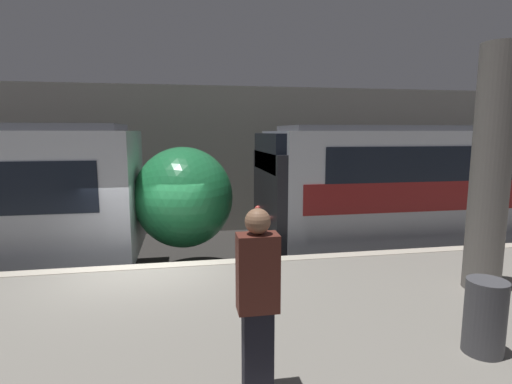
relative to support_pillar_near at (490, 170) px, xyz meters
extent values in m
plane|color=#33302D|center=(-5.47, 2.15, -3.03)|extent=(120.00, 120.00, 0.00)
cube|color=gray|center=(-5.47, -0.30, -2.46)|extent=(40.00, 4.90, 1.14)
cube|color=beige|center=(-5.47, 2.00, -1.89)|extent=(40.00, 0.30, 0.01)
cube|color=#9E998E|center=(-5.47, 9.07, -0.41)|extent=(50.00, 0.15, 5.23)
cylinder|color=slate|center=(0.00, 0.00, 0.00)|extent=(0.57, 0.57, 3.78)
ellipsoid|color=#238447|center=(-4.67, 4.54, -1.01)|extent=(2.42, 2.78, 2.47)
sphere|color=#F2EFCC|center=(-3.72, 4.54, -1.45)|extent=(0.20, 0.20, 0.20)
cube|color=black|center=(-2.52, 4.54, -1.10)|extent=(0.25, 2.96, 2.35)
cube|color=black|center=(-2.52, 4.54, 0.08)|extent=(0.25, 2.66, 0.94)
sphere|color=#EA4C42|center=(-2.67, 3.86, -1.51)|extent=(0.18, 0.18, 0.18)
sphere|color=#EA4C42|center=(-2.67, 5.22, -1.51)|extent=(0.18, 0.18, 0.18)
cube|color=black|center=(-4.01, -1.93, -1.47)|extent=(0.28, 0.20, 0.84)
cube|color=brown|center=(-4.01, -1.93, -0.69)|extent=(0.38, 0.24, 0.73)
sphere|color=#9E7051|center=(-4.01, -1.93, -0.21)|extent=(0.24, 0.24, 0.24)
cylinder|color=#4C4C51|center=(-1.36, -1.69, -1.47)|extent=(0.44, 0.44, 0.85)
camera|label=1|loc=(-4.65, -5.37, 0.59)|focal=28.00mm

